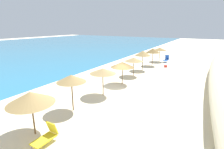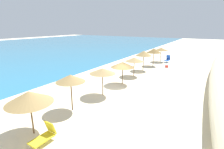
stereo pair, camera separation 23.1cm
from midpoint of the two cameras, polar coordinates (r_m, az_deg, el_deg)
name	(u,v)px [view 2 (the right image)]	position (r m, az deg, el deg)	size (l,w,h in m)	color
ground_plane	(120,89)	(17.59, 2.89, -4.77)	(160.00, 160.00, 0.00)	beige
beach_umbrella_2	(29,97)	(10.78, -24.86, -6.74)	(2.61, 2.61, 2.64)	brown
beach_umbrella_3	(70,78)	(12.84, -12.90, -1.24)	(2.13, 2.13, 2.76)	brown
beach_umbrella_4	(103,71)	(15.44, -2.69, 1.16)	(2.35, 2.35, 2.52)	brown
beach_umbrella_5	(123,65)	(18.51, 3.83, 3.23)	(2.52, 2.52, 2.45)	brown
beach_umbrella_6	(134,59)	(21.77, 7.58, 4.88)	(2.27, 2.27, 2.37)	brown
beach_umbrella_7	(144,53)	(24.80, 10.58, 6.82)	(2.25, 2.25, 2.79)	brown
beach_umbrella_8	(154,51)	(28.08, 13.75, 7.57)	(2.22, 2.22, 2.75)	brown
beach_umbrella_9	(161,49)	(31.73, 15.94, 7.97)	(2.36, 2.36, 2.47)	brown
lounge_chair_0	(45,135)	(10.55, -20.48, -18.05)	(1.39, 0.69, 1.07)	yellow
lounge_chair_1	(167,59)	(31.82, 17.83, 4.74)	(1.50, 0.79, 1.24)	blue
cooler_box	(167,66)	(27.92, 17.61, 2.57)	(0.46, 0.40, 0.33)	red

